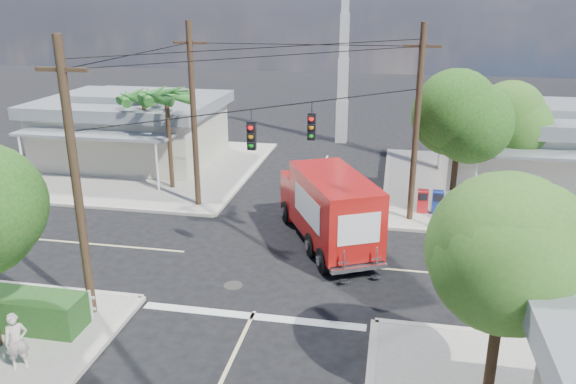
# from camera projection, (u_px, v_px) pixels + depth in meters

# --- Properties ---
(ground) EXTENTS (120.00, 120.00, 0.00)m
(ground) POSITION_uv_depth(u_px,v_px,m) (279.00, 260.00, 22.49)
(ground) COLOR black
(ground) RESTS_ON ground
(sidewalk_ne) EXTENTS (14.12, 14.12, 0.14)m
(sidewalk_ne) POSITION_uv_depth(u_px,v_px,m) (514.00, 189.00, 30.63)
(sidewalk_ne) COLOR gray
(sidewalk_ne) RESTS_ON ground
(sidewalk_nw) EXTENTS (14.12, 14.12, 0.14)m
(sidewalk_nw) POSITION_uv_depth(u_px,v_px,m) (142.00, 168.00, 34.50)
(sidewalk_nw) COLOR gray
(sidewalk_nw) RESTS_ON ground
(road_markings) EXTENTS (32.00, 32.00, 0.01)m
(road_markings) POSITION_uv_depth(u_px,v_px,m) (271.00, 277.00, 21.12)
(road_markings) COLOR beige
(road_markings) RESTS_ON ground
(building_ne) EXTENTS (11.80, 10.20, 4.50)m
(building_ne) POSITION_uv_depth(u_px,v_px,m) (547.00, 145.00, 30.61)
(building_ne) COLOR silver
(building_ne) RESTS_ON sidewalk_ne
(building_nw) EXTENTS (10.80, 10.20, 4.30)m
(building_nw) POSITION_uv_depth(u_px,v_px,m) (133.00, 127.00, 35.47)
(building_nw) COLOR beige
(building_nw) RESTS_ON sidewalk_nw
(radio_tower) EXTENTS (0.80, 0.80, 17.00)m
(radio_tower) POSITION_uv_depth(u_px,v_px,m) (344.00, 63.00, 39.12)
(radio_tower) COLOR silver
(radio_tower) RESTS_ON ground
(tree_ne_front) EXTENTS (4.21, 4.14, 6.66)m
(tree_ne_front) POSITION_uv_depth(u_px,v_px,m) (460.00, 116.00, 25.92)
(tree_ne_front) COLOR #422D1C
(tree_ne_front) RESTS_ON sidewalk_ne
(tree_ne_back) EXTENTS (3.77, 3.66, 5.82)m
(tree_ne_back) POSITION_uv_depth(u_px,v_px,m) (509.00, 121.00, 27.69)
(tree_ne_back) COLOR #422D1C
(tree_ne_back) RESTS_ON sidewalk_ne
(tree_se) EXTENTS (3.67, 3.54, 5.62)m
(tree_se) POSITION_uv_depth(u_px,v_px,m) (506.00, 262.00, 13.20)
(tree_se) COLOR #422D1C
(tree_se) RESTS_ON sidewalk_se
(palm_nw_front) EXTENTS (3.01, 3.08, 5.59)m
(palm_nw_front) POSITION_uv_depth(u_px,v_px,m) (166.00, 98.00, 29.14)
(palm_nw_front) COLOR #422D1C
(palm_nw_front) RESTS_ON sidewalk_nw
(palm_nw_back) EXTENTS (3.01, 3.08, 5.19)m
(palm_nw_back) POSITION_uv_depth(u_px,v_px,m) (143.00, 99.00, 31.01)
(palm_nw_back) COLOR #422D1C
(palm_nw_back) RESTS_ON sidewalk_nw
(utility_poles) EXTENTS (12.00, 10.68, 9.00)m
(utility_poles) POSITION_uv_depth(u_px,v_px,m) (248.00, 135.00, 22.73)
(utility_poles) COLOR #473321
(utility_poles) RESTS_ON ground
(picket_fence) EXTENTS (5.94, 0.06, 1.00)m
(picket_fence) POSITION_uv_depth(u_px,v_px,m) (12.00, 295.00, 18.45)
(picket_fence) COLOR silver
(picket_fence) RESTS_ON sidewalk_sw
(vending_boxes) EXTENTS (1.90, 0.50, 1.10)m
(vending_boxes) POSITION_uv_depth(u_px,v_px,m) (438.00, 202.00, 26.86)
(vending_boxes) COLOR red
(vending_boxes) RESTS_ON sidewalk_ne
(delivery_truck) EXTENTS (5.21, 7.60, 3.21)m
(delivery_truck) POSITION_uv_depth(u_px,v_px,m) (328.00, 208.00, 23.48)
(delivery_truck) COLOR black
(delivery_truck) RESTS_ON ground
(pedestrian) EXTENTS (0.74, 0.69, 1.69)m
(pedestrian) POSITION_uv_depth(u_px,v_px,m) (17.00, 341.00, 15.45)
(pedestrian) COLOR beige
(pedestrian) RESTS_ON sidewalk_sw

